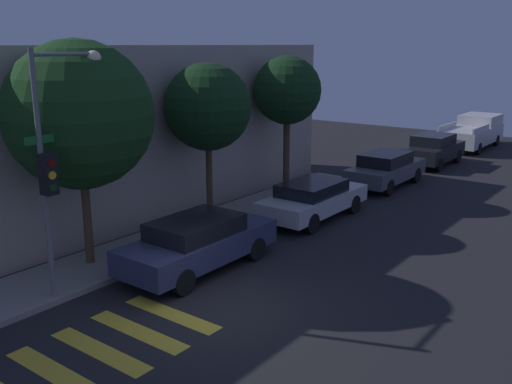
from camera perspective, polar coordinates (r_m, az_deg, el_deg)
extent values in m
plane|color=black|center=(13.06, -3.26, -11.75)|extent=(60.00, 60.00, 0.00)
cube|color=gray|center=(15.94, -15.21, -7.00)|extent=(26.00, 2.19, 0.14)
cube|color=#A89E8E|center=(18.90, -24.22, 4.44)|extent=(26.00, 6.00, 5.77)
cube|color=gold|center=(11.44, -19.38, -16.71)|extent=(0.45, 2.60, 0.00)
cube|color=gold|center=(11.91, -15.36, -15.06)|extent=(0.45, 2.60, 0.00)
cube|color=gold|center=(12.44, -11.72, -13.48)|extent=(0.45, 2.60, 0.00)
cube|color=gold|center=(13.02, -8.43, -11.99)|extent=(0.45, 2.60, 0.00)
cylinder|color=slate|center=(13.38, -20.50, 1.00)|extent=(0.12, 0.12, 5.72)
cube|color=black|center=(13.16, -20.08, 1.67)|extent=(0.30, 0.30, 0.90)
cylinder|color=#4C0C0C|center=(12.98, -19.79, 2.74)|extent=(0.18, 0.02, 0.18)
cylinder|color=yellow|center=(13.03, -19.69, 1.58)|extent=(0.18, 0.02, 0.18)
cylinder|color=#0C3819|center=(13.09, -19.59, 0.43)|extent=(0.18, 0.02, 0.18)
cube|color=#19662D|center=(13.20, -20.86, 4.91)|extent=(0.70, 0.02, 0.18)
cylinder|color=slate|center=(13.49, -18.68, 12.92)|extent=(1.57, 0.08, 0.08)
sphere|color=#F9E5B2|center=(13.95, -15.95, 12.74)|extent=(0.36, 0.36, 0.36)
cube|color=#2D3351|center=(15.12, -5.72, -5.37)|extent=(4.58, 1.76, 0.65)
cube|color=black|center=(14.87, -6.07, -3.49)|extent=(2.38, 1.55, 0.45)
cylinder|color=black|center=(16.72, -4.38, -4.55)|extent=(0.65, 0.22, 0.65)
cylinder|color=black|center=(15.77, -0.04, -5.70)|extent=(0.65, 0.22, 0.65)
cylinder|color=black|center=(14.86, -11.70, -7.32)|extent=(0.65, 0.22, 0.65)
cylinder|color=black|center=(13.78, -7.28, -8.90)|extent=(0.65, 0.22, 0.65)
cube|color=#B7BABF|center=(19.51, 5.75, -0.92)|extent=(4.52, 1.79, 0.57)
cube|color=black|center=(19.29, 5.62, 0.42)|extent=(2.35, 1.57, 0.41)
cylinder|color=black|center=(21.14, 5.87, -0.50)|extent=(0.65, 0.22, 0.65)
cylinder|color=black|center=(20.38, 9.73, -1.20)|extent=(0.65, 0.22, 0.65)
cylinder|color=black|center=(18.89, 1.42, -2.26)|extent=(0.65, 0.22, 0.65)
cylinder|color=black|center=(18.04, 5.58, -3.14)|extent=(0.65, 0.22, 0.65)
cube|color=#4C5156|center=(24.50, 12.87, 2.04)|extent=(4.49, 1.71, 0.62)
cube|color=black|center=(24.29, 12.84, 3.27)|extent=(2.34, 1.50, 0.49)
cylinder|color=black|center=(26.11, 12.59, 2.12)|extent=(0.65, 0.22, 0.65)
cylinder|color=black|center=(25.53, 15.70, 1.65)|extent=(0.65, 0.22, 0.65)
cylinder|color=black|center=(23.66, 9.74, 0.99)|extent=(0.65, 0.22, 0.65)
cylinder|color=black|center=(23.02, 13.11, 0.44)|extent=(0.65, 0.22, 0.65)
cube|color=black|center=(29.45, 17.31, 3.89)|extent=(4.23, 1.75, 0.70)
cube|color=black|center=(29.25, 17.32, 5.02)|extent=(2.20, 1.54, 0.50)
cylinder|color=black|center=(30.99, 16.74, 3.77)|extent=(0.65, 0.22, 0.65)
cylinder|color=black|center=(30.49, 19.50, 3.39)|extent=(0.65, 0.22, 0.65)
cylinder|color=black|center=(28.58, 14.86, 3.04)|extent=(0.65, 0.22, 0.65)
cylinder|color=black|center=(28.04, 17.83, 2.61)|extent=(0.65, 0.22, 0.65)
cube|color=#BCBCC1|center=(35.01, 20.71, 5.36)|extent=(5.65, 2.09, 0.88)
cube|color=#BCBCC1|center=(36.39, 21.53, 6.77)|extent=(2.54, 1.92, 0.58)
cube|color=#BCBCC1|center=(33.87, 18.60, 6.26)|extent=(2.83, 0.08, 0.28)
cube|color=#BCBCC1|center=(33.33, 21.59, 5.88)|extent=(2.83, 0.08, 0.28)
cylinder|color=black|center=(37.00, 20.03, 5.18)|extent=(0.65, 0.22, 0.65)
cylinder|color=black|center=(36.50, 22.88, 4.79)|extent=(0.65, 0.22, 0.65)
cylinder|color=black|center=(33.71, 18.22, 4.49)|extent=(0.65, 0.22, 0.65)
cylinder|color=black|center=(33.15, 21.33, 4.06)|extent=(0.65, 0.22, 0.65)
cylinder|color=#4C3823|center=(15.62, -16.51, -2.64)|extent=(0.22, 0.22, 2.66)
sphere|color=#193D19|center=(15.07, -17.26, 7.38)|extent=(3.76, 3.76, 3.76)
cylinder|color=#4C3823|center=(18.71, -4.69, 0.98)|extent=(0.20, 0.20, 2.82)
sphere|color=#143316|center=(18.30, -4.84, 8.47)|extent=(2.78, 2.78, 2.78)
cylinder|color=#4C3823|center=(22.13, 3.05, 3.56)|extent=(0.26, 0.26, 3.15)
sphere|color=#143316|center=(21.79, 3.14, 10.13)|extent=(2.57, 2.57, 2.57)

